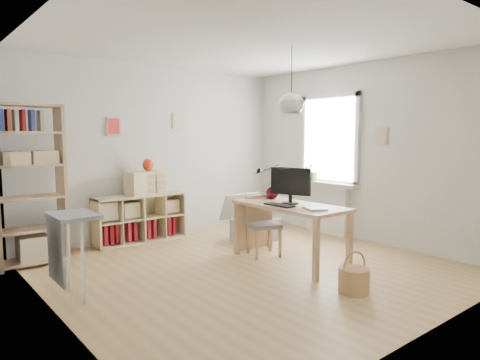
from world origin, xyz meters
TOP-DOWN VIEW (x-y plane):
  - ground at (0.00, 0.00)m, footprint 4.50×4.50m
  - room_shell at (0.55, -0.15)m, footprint 4.50×4.50m
  - window_unit at (2.23, 0.60)m, footprint 0.07×1.16m
  - radiator at (2.19, 0.60)m, footprint 0.10×0.80m
  - windowsill at (2.14, 0.60)m, footprint 0.22×1.20m
  - desk at (0.55, -0.15)m, footprint 0.70×1.50m
  - cube_shelf at (-0.47, 2.08)m, footprint 1.40×0.38m
  - tall_bookshelf at (-2.04, 1.80)m, footprint 0.80×0.38m
  - side_table at (-2.04, 0.35)m, footprint 0.40×0.55m
  - chair at (0.52, 0.34)m, footprint 0.50×0.50m
  - wicker_basket at (0.29, -1.33)m, footprint 0.32×0.32m
  - storage_chest at (0.96, 1.04)m, footprint 0.68×0.76m
  - monitor at (0.58, -0.13)m, footprint 0.24×0.51m
  - keyboard at (0.35, -0.16)m, footprint 0.16×0.41m
  - task_lamp at (0.62, 0.38)m, footprint 0.40×0.15m
  - yarn_ball at (0.68, 0.31)m, footprint 0.17×0.17m
  - paper_tray at (0.48, -0.62)m, footprint 0.30×0.32m
  - drawer_chest at (-0.35, 2.04)m, footprint 0.65×0.38m
  - red_vase at (-0.30, 2.04)m, footprint 0.17×0.17m
  - potted_plant at (2.12, 0.86)m, footprint 0.39×0.36m

SIDE VIEW (x-z plane):
  - ground at x=0.00m, z-range 0.00..0.00m
  - wicker_basket at x=0.29m, z-range -0.08..0.36m
  - storage_chest at x=0.96m, z-range -0.12..0.58m
  - cube_shelf at x=-0.47m, z-range -0.06..0.66m
  - radiator at x=2.19m, z-range 0.00..0.80m
  - chair at x=0.52m, z-range 0.06..0.85m
  - desk at x=0.55m, z-range 0.28..1.03m
  - side_table at x=-2.04m, z-range 0.24..1.09m
  - keyboard at x=0.35m, z-range 0.75..0.77m
  - paper_tray at x=0.48m, z-range 0.75..0.78m
  - windowsill at x=2.14m, z-range 0.80..0.86m
  - yarn_ball at x=0.68m, z-range 0.75..0.92m
  - drawer_chest at x=-0.35m, z-range 0.72..1.07m
  - monitor at x=0.58m, z-range 0.78..1.24m
  - potted_plant at x=2.12m, z-range 0.86..1.21m
  - task_lamp at x=0.62m, z-range 0.83..1.26m
  - tall_bookshelf at x=-2.04m, z-range 0.09..2.09m
  - red_vase at x=-0.30m, z-range 1.07..1.27m
  - window_unit at x=2.23m, z-range 0.82..2.28m
  - room_shell at x=0.55m, z-range -0.25..4.25m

